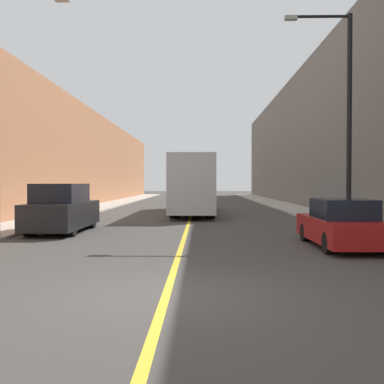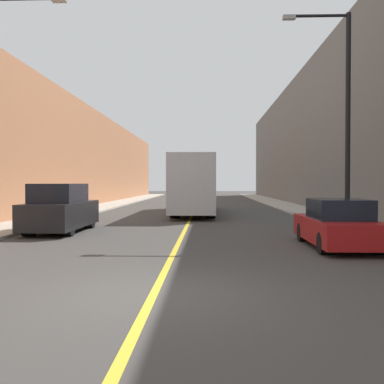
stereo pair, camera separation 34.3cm
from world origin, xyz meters
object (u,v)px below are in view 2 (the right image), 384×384
object	(u,v)px
parked_suv_left	(61,210)
street_lamp_right	(343,108)
street_lamp_left	(0,101)
bus	(195,184)
car_right_near	(337,226)

from	to	relation	value
parked_suv_left	street_lamp_right	world-z (taller)	street_lamp_right
street_lamp_right	street_lamp_left	bearing A→B (deg)	-168.44
bus	car_right_near	bearing A→B (deg)	-72.32
car_right_near	street_lamp_left	world-z (taller)	street_lamp_left
car_right_near	street_lamp_right	distance (m)	6.14
parked_suv_left	bus	bearing A→B (deg)	65.45
street_lamp_left	street_lamp_right	xyz separation A→B (m)	(12.61, 2.58, 0.11)
parked_suv_left	street_lamp_right	size ratio (longest dim) A/B	0.57
street_lamp_left	parked_suv_left	bearing A→B (deg)	61.52
parked_suv_left	car_right_near	distance (m)	10.71
car_right_near	bus	bearing A→B (deg)	107.68
street_lamp_right	parked_suv_left	bearing A→B (deg)	-179.23
street_lamp_left	street_lamp_right	bearing A→B (deg)	11.56
parked_suv_left	car_right_near	bearing A→B (deg)	-22.03
parked_suv_left	car_right_near	world-z (taller)	parked_suv_left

